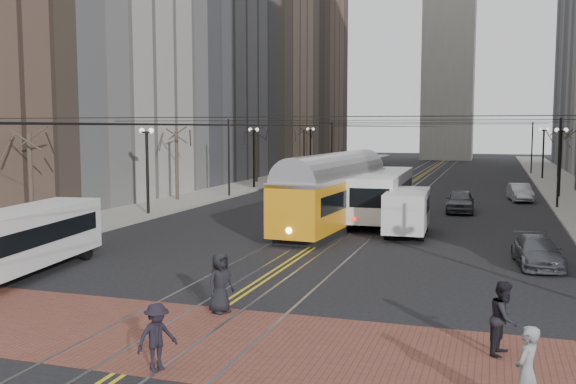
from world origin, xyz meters
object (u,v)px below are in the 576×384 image
Objects in this scene: streetcar at (334,199)px; sedan_silver at (520,192)px; rear_bus at (383,196)px; pedestrian_a at (220,283)px; sedan_parked at (537,252)px; pedestrian_d at (157,337)px; pedestrian_b at (527,372)px; transit_bus at (10,247)px; cargo_van at (407,213)px; pedestrian_c at (504,318)px; sedan_grey at (460,201)px.

sedan_silver is (11.00, 17.73, -1.00)m from streetcar.
pedestrian_a is at bearing -95.89° from rear_bus.
sedan_parked is (10.83, -7.71, -1.08)m from streetcar.
streetcar reaches higher than pedestrian_d.
streetcar is 25.22m from pedestrian_b.
transit_bus is 11.98m from pedestrian_d.
cargo_van is 2.88× the size of pedestrian_c.
streetcar is at bearing -123.06° from rear_bus.
pedestrian_c reaches higher than sedan_parked.
transit_bus reaches higher than pedestrian_b.
streetcar is 2.58× the size of cargo_van.
sedan_silver is 0.99× the size of sedan_parked.
streetcar is at bearing 34.25° from pedestrian_d.
sedan_grey is 28.99m from pedestrian_c.
transit_bus is 5.49× the size of pedestrian_c.
streetcar is 11.61m from sedan_grey.
pedestrian_c is at bearing -149.91° from pedestrian_b.
sedan_silver is at bearing 56.18° from rear_bus.
transit_bus reaches higher than pedestrian_d.
cargo_van reaches higher than pedestrian_a.
streetcar reaches higher than pedestrian_a.
pedestrian_c is (-0.39, 3.76, 0.00)m from pedestrian_b.
transit_bus reaches higher than sedan_grey.
sedan_grey is at bearing 96.91° from sedan_parked.
rear_bus is at bearing 109.84° from cargo_van.
pedestrian_d is at bearing -100.90° from cargo_van.
rear_bus is at bearing 54.33° from transit_bus.
cargo_van is 1.29× the size of sedan_parked.
streetcar is 20.89m from sedan_silver.
transit_bus is at bearing -161.67° from sedan_parked.
pedestrian_d is (10.05, -6.50, -0.49)m from transit_bus.
pedestrian_b reaches higher than sedan_silver.
streetcar is 3.37× the size of sedan_silver.
sedan_grey is 2.78× the size of pedestrian_d.
transit_bus is 2.30× the size of sedan_grey.
streetcar reaches higher than transit_bus.
sedan_silver is at bearing 8.96° from pedestrian_a.
rear_bus reaches higher than pedestrian_d.
pedestrian_c is 8.90m from pedestrian_d.
sedan_grey is 32.77m from pedestrian_b.
transit_bus is 2.46× the size of sedan_parked.
sedan_silver is (8.70, 13.93, -0.83)m from rear_bus.
pedestrian_d is at bearing -65.84° from pedestrian_b.
transit_bus is at bearing -122.46° from sedan_grey.
cargo_van reaches higher than sedan_silver.
pedestrian_a is (-1.56, -22.06, -0.56)m from rear_bus.
streetcar is at bearing 27.19° from pedestrian_a.
sedan_silver is 2.57× the size of pedestrian_d.
pedestrian_c is at bearing -75.05° from rear_bus.
sedan_silver is at bearing 52.82° from transit_bus.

